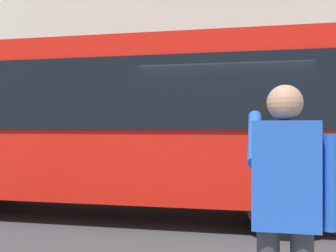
# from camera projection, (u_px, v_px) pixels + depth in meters

# --- Properties ---
(ground_plane) EXTENTS (60.00, 60.00, 0.00)m
(ground_plane) POSITION_uv_depth(u_px,v_px,m) (227.00, 221.00, 6.88)
(ground_plane) COLOR #38383A
(red_bus) EXTENTS (9.05, 2.54, 3.08)m
(red_bus) POSITION_uv_depth(u_px,v_px,m) (109.00, 121.00, 7.50)
(red_bus) COLOR red
(red_bus) RESTS_ON ground_plane
(pedestrian_photographer) EXTENTS (0.53, 0.52, 1.70)m
(pedestrian_photographer) POSITION_uv_depth(u_px,v_px,m) (286.00, 200.00, 2.50)
(pedestrian_photographer) COLOR #2D2D33
(pedestrian_photographer) RESTS_ON sidewalk_curb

